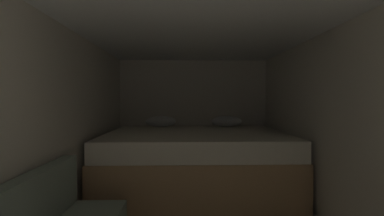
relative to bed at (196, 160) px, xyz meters
name	(u,v)px	position (x,y,z in m)	size (l,w,h in m)	color
wall_back	(193,115)	(0.00, 1.06, 0.60)	(2.79, 0.05, 2.04)	beige
wall_left	(47,133)	(-1.37, -1.58, 0.60)	(0.05, 5.23, 2.04)	beige
wall_right	(354,132)	(1.37, -1.58, 0.60)	(0.05, 5.23, 2.04)	beige
ceiling_slab	(203,14)	(0.00, -1.58, 1.64)	(2.79, 5.23, 0.05)	white
bed	(196,160)	(0.00, 0.00, 0.00)	(2.57, 1.99, 1.03)	tan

